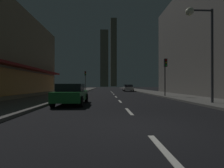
% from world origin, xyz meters
% --- Properties ---
extents(ground_plane, '(78.00, 136.00, 0.10)m').
position_xyz_m(ground_plane, '(0.00, 32.00, -0.05)').
color(ground_plane, black).
extents(sidewalk_right, '(4.00, 76.00, 0.15)m').
position_xyz_m(sidewalk_right, '(7.00, 32.00, 0.07)').
color(sidewalk_right, '#605E59').
rests_on(sidewalk_right, ground).
extents(sidewalk_left, '(4.00, 76.00, 0.15)m').
position_xyz_m(sidewalk_left, '(-7.00, 32.00, 0.07)').
color(sidewalk_left, '#605E59').
rests_on(sidewalk_left, ground).
extents(lane_marking_center, '(0.16, 33.40, 0.01)m').
position_xyz_m(lane_marking_center, '(0.00, 13.60, 0.01)').
color(lane_marking_center, silver).
rests_on(lane_marking_center, ground).
extents(building_apartment_right, '(11.00, 20.00, 14.35)m').
position_xyz_m(building_apartment_right, '(14.50, 16.00, 7.18)').
color(building_apartment_right, slate).
rests_on(building_apartment_right, ground).
extents(skyscraper_distant_tall, '(5.96, 7.63, 42.17)m').
position_xyz_m(skyscraper_distant_tall, '(-1.98, 119.91, 21.09)').
color(skyscraper_distant_tall, '#645F4B').
rests_on(skyscraper_distant_tall, ground).
extents(skyscraper_distant_mid, '(5.53, 7.99, 62.51)m').
position_xyz_m(skyscraper_distant_mid, '(6.45, 148.32, 31.25)').
color(skyscraper_distant_mid, '#5C5745').
rests_on(skyscraper_distant_mid, ground).
extents(car_parked_near, '(1.98, 4.24, 1.45)m').
position_xyz_m(car_parked_near, '(-3.60, 6.38, 0.74)').
color(car_parked_near, '#1E722D').
rests_on(car_parked_near, ground).
extents(car_parked_far, '(1.98, 4.24, 1.45)m').
position_xyz_m(car_parked_far, '(3.60, 29.58, 0.74)').
color(car_parked_far, silver).
rests_on(car_parked_far, ground).
extents(fire_hydrant_far_left, '(0.42, 0.30, 0.65)m').
position_xyz_m(fire_hydrant_far_left, '(-5.90, 24.88, 0.45)').
color(fire_hydrant_far_left, red).
rests_on(fire_hydrant_far_left, sidewalk_left).
extents(traffic_light_near_right, '(0.32, 0.48, 4.20)m').
position_xyz_m(traffic_light_near_right, '(5.50, 12.92, 3.19)').
color(traffic_light_near_right, '#2D2D2D').
rests_on(traffic_light_near_right, sidewalk_right).
extents(traffic_light_far_left, '(0.32, 0.48, 4.20)m').
position_xyz_m(traffic_light_far_left, '(-5.50, 30.30, 3.19)').
color(traffic_light_far_left, '#2D2D2D').
rests_on(traffic_light_far_left, sidewalk_left).
extents(street_lamp_right, '(1.96, 0.56, 6.58)m').
position_xyz_m(street_lamp_right, '(5.38, 5.86, 5.07)').
color(street_lamp_right, '#38383D').
rests_on(street_lamp_right, sidewalk_right).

